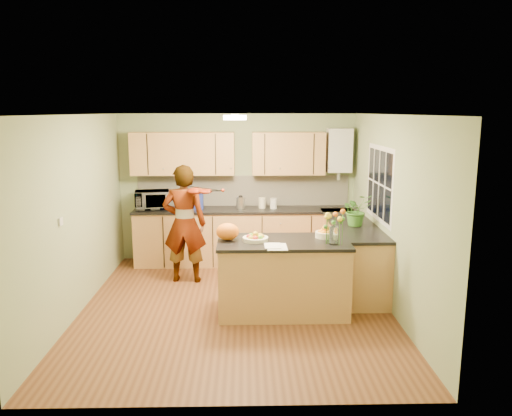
{
  "coord_description": "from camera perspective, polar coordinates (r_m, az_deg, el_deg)",
  "views": [
    {
      "loc": [
        0.12,
        -6.21,
        2.54
      ],
      "look_at": [
        0.28,
        0.5,
        1.23
      ],
      "focal_mm": 35.0,
      "sensor_mm": 36.0,
      "label": 1
    }
  ],
  "objects": [
    {
      "name": "floor",
      "position": [
        6.71,
        -2.31,
        -11.24
      ],
      "size": [
        4.5,
        4.5,
        0.0
      ],
      "primitive_type": "plane",
      "color": "#583019",
      "rests_on": "ground"
    },
    {
      "name": "violinist",
      "position": [
        7.52,
        -8.17,
        -1.8
      ],
      "size": [
        0.67,
        0.46,
        1.78
      ],
      "primitive_type": "imported",
      "rotation": [
        0.0,
        0.0,
        3.08
      ],
      "color": "tan",
      "rests_on": "floor"
    },
    {
      "name": "ceiling_lamp",
      "position": [
        6.51,
        -2.43,
        10.3
      ],
      "size": [
        0.3,
        0.3,
        0.07
      ],
      "color": "#FFEABF",
      "rests_on": "ceiling"
    },
    {
      "name": "window_right",
      "position": [
        7.13,
        13.92,
        2.71
      ],
      "size": [
        0.01,
        1.3,
        1.05
      ],
      "color": "silver",
      "rests_on": "wall_right"
    },
    {
      "name": "violin",
      "position": [
        7.18,
        -6.91,
        1.96
      ],
      "size": [
        0.71,
        0.62,
        0.18
      ],
      "primitive_type": null,
      "rotation": [
        0.17,
        0.0,
        -0.61
      ],
      "color": "#4B1204",
      "rests_on": "violinist"
    },
    {
      "name": "light_switch",
      "position": [
        6.12,
        -21.43,
        -1.46
      ],
      "size": [
        0.02,
        0.09,
        0.09
      ],
      "primitive_type": "cube",
      "color": "silver",
      "rests_on": "wall_left"
    },
    {
      "name": "blue_box",
      "position": [
        8.34,
        -7.12,
        0.73
      ],
      "size": [
        0.32,
        0.24,
        0.25
      ],
      "primitive_type": "cube",
      "rotation": [
        0.0,
        0.0,
        0.03
      ],
      "color": "navy",
      "rests_on": "back_counter"
    },
    {
      "name": "microwave",
      "position": [
        8.45,
        -11.79,
        0.92
      ],
      "size": [
        0.61,
        0.47,
        0.31
      ],
      "primitive_type": "imported",
      "rotation": [
        0.0,
        0.0,
        0.18
      ],
      "color": "silver",
      "rests_on": "back_counter"
    },
    {
      "name": "orange_bowl",
      "position": [
        6.46,
        7.91,
        -2.8
      ],
      "size": [
        0.26,
        0.26,
        0.15
      ],
      "color": "beige",
      "rests_on": "peninsula_island"
    },
    {
      "name": "fruit_dish",
      "position": [
        6.24,
        -0.07,
        -3.36
      ],
      "size": [
        0.32,
        0.32,
        0.11
      ],
      "color": "beige",
      "rests_on": "peninsula_island"
    },
    {
      "name": "upper_cabinets",
      "position": [
        8.33,
        -3.38,
        6.24
      ],
      "size": [
        3.2,
        0.34,
        0.7
      ],
      "color": "#B17246",
      "rests_on": "wall_back"
    },
    {
      "name": "jar_cream",
      "position": [
        8.34,
        0.7,
        0.59
      ],
      "size": [
        0.15,
        0.15,
        0.18
      ],
      "primitive_type": "cylinder",
      "rotation": [
        0.0,
        0.0,
        -0.39
      ],
      "color": "beige",
      "rests_on": "back_counter"
    },
    {
      "name": "flower_vase",
      "position": [
        6.1,
        8.93,
        -1.25
      ],
      "size": [
        0.26,
        0.26,
        0.47
      ],
      "rotation": [
        0.0,
        0.0,
        0.16
      ],
      "color": "silver",
      "rests_on": "peninsula_island"
    },
    {
      "name": "splashback",
      "position": [
        8.55,
        -1.44,
        2.0
      ],
      "size": [
        3.6,
        0.02,
        0.52
      ],
      "primitive_type": "cube",
      "color": "beige",
      "rests_on": "back_counter"
    },
    {
      "name": "peninsula_island",
      "position": [
        6.41,
        3.09,
        -7.82
      ],
      "size": [
        1.65,
        0.84,
        0.95
      ],
      "color": "#B17246",
      "rests_on": "floor"
    },
    {
      "name": "wall_front",
      "position": [
        4.17,
        -2.96,
        -7.06
      ],
      "size": [
        4.0,
        0.02,
        2.5
      ],
      "primitive_type": "cube",
      "color": "#8CA072",
      "rests_on": "floor"
    },
    {
      "name": "papers",
      "position": [
        5.97,
        2.4,
        -4.43
      ],
      "size": [
        0.24,
        0.32,
        0.01
      ],
      "primitive_type": "cube",
      "color": "white",
      "rests_on": "peninsula_island"
    },
    {
      "name": "boiler",
      "position": [
        8.47,
        9.49,
        6.51
      ],
      "size": [
        0.4,
        0.3,
        0.86
      ],
      "color": "silver",
      "rests_on": "wall_back"
    },
    {
      "name": "right_counter",
      "position": [
        7.53,
        10.88,
        -5.15
      ],
      "size": [
        0.62,
        2.24,
        0.94
      ],
      "color": "#B17246",
      "rests_on": "floor"
    },
    {
      "name": "kettle",
      "position": [
        8.28,
        -1.78,
        0.64
      ],
      "size": [
        0.14,
        0.14,
        0.27
      ],
      "rotation": [
        0.0,
        0.0,
        0.39
      ],
      "color": "silver",
      "rests_on": "back_counter"
    },
    {
      "name": "jar_white",
      "position": [
        8.31,
        2.02,
        0.52
      ],
      "size": [
        0.14,
        0.14,
        0.17
      ],
      "primitive_type": "cylinder",
      "rotation": [
        0.0,
        0.0,
        0.3
      ],
      "color": "silver",
      "rests_on": "back_counter"
    },
    {
      "name": "wall_left",
      "position": [
        6.69,
        -19.78,
        -0.77
      ],
      "size": [
        0.02,
        4.5,
        2.5
      ],
      "primitive_type": "cube",
      "color": "#8CA072",
      "rests_on": "floor"
    },
    {
      "name": "back_counter",
      "position": [
        8.42,
        -1.42,
        -3.21
      ],
      "size": [
        3.64,
        0.62,
        0.94
      ],
      "color": "#B17246",
      "rests_on": "floor"
    },
    {
      "name": "orange_bag",
      "position": [
        6.28,
        -3.28,
        -2.71
      ],
      "size": [
        0.33,
        0.29,
        0.22
      ],
      "primitive_type": "ellipsoid",
      "rotation": [
        0.0,
        0.0,
        -0.18
      ],
      "color": "orange",
      "rests_on": "peninsula_island"
    },
    {
      "name": "wall_right",
      "position": [
        6.62,
        15.2,
        -0.63
      ],
      "size": [
        0.02,
        4.5,
        2.5
      ],
      "primitive_type": "cube",
      "color": "#8CA072",
      "rests_on": "floor"
    },
    {
      "name": "wall_back",
      "position": [
        8.56,
        -2.12,
        2.34
      ],
      "size": [
        4.0,
        0.02,
        2.5
      ],
      "primitive_type": "cube",
      "color": "#8CA072",
      "rests_on": "floor"
    },
    {
      "name": "ceiling",
      "position": [
        6.21,
        -2.49,
        10.63
      ],
      "size": [
        4.0,
        4.5,
        0.02
      ],
      "primitive_type": "cube",
      "color": "white",
      "rests_on": "wall_back"
    },
    {
      "name": "potted_plant",
      "position": [
        7.18,
        11.4,
        -0.23
      ],
      "size": [
        0.5,
        0.46,
        0.45
      ],
      "primitive_type": "imported",
      "rotation": [
        0.0,
        0.0,
        0.32
      ],
      "color": "#3D7B29",
      "rests_on": "right_counter"
    }
  ]
}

